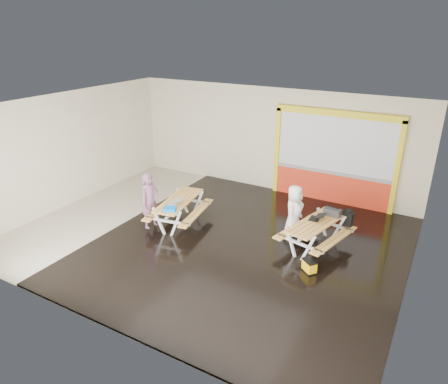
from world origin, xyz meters
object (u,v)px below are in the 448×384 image
Objects in this scene: toolbox at (332,212)px; backpack at (348,218)px; picnic_table_right at (316,228)px; fluke_bag at (309,266)px; person_left at (150,201)px; picnic_table_left at (179,206)px; laptop_right at (317,218)px; dark_case at (298,239)px; blue_pouch at (170,209)px; person_right at (294,212)px; laptop_left at (175,202)px.

toolbox reaches higher than backpack.
fluke_bag is at bearing -77.98° from picnic_table_right.
picnic_table_left is at bearing -37.23° from person_left.
dark_case is (-0.42, -0.04, -0.70)m from laptop_right.
fluke_bag is at bearing -80.78° from person_left.
blue_pouch reaches higher than fluke_bag.
person_right reaches higher than toolbox.
picnic_table_right is 0.67m from dark_case.
laptop_left is at bearing -57.71° from person_left.
backpack is at bearing 26.38° from blue_pouch.
backpack is at bearing 32.30° from dark_case.
fluke_bag is at bearing -100.38° from backpack.
toolbox is at bearing 15.89° from picnic_table_left.
dark_case is 1.44m from fluke_bag.
person_right is 3.30× the size of backpack.
person_left is 3.91× the size of fluke_bag.
laptop_right is 0.87× the size of toolbox.
person_left is at bearing -163.56° from laptop_right.
backpack reaches higher than picnic_table_left.
laptop_right is at bearing 5.95° from dark_case.
toolbox is (4.61, 1.70, 0.05)m from person_left.
toolbox is at bearing 90.34° from fluke_bag.
person_left is 4.11× the size of laptop_right.
laptop_right is (3.76, 0.73, 0.22)m from picnic_table_left.
blue_pouch is (-3.58, -1.31, 0.24)m from picnic_table_right.
picnic_table_left is 4.10m from fluke_bag.
laptop_left is 3.81m from laptop_right.
toolbox is 1.09× the size of fluke_bag.
blue_pouch is 3.88m from fluke_bag.
dark_case is (3.33, 0.69, -0.48)m from picnic_table_left.
picnic_table_right reaches higher than dark_case.
person_left is 3.94m from person_right.
person_right is at bearing -60.90° from person_left.
toolbox is 1.84m from fluke_bag.
picnic_table_right is 6.76× the size of blue_pouch.
laptop_right is (-0.04, 0.13, 0.23)m from picnic_table_right.
fluke_bag is (0.92, -1.34, -0.61)m from person_right.
laptop_left reaches higher than laptop_right.
picnic_table_right is 5.73× the size of dark_case.
picnic_table_right reaches higher than fluke_bag.
backpack is 1.08× the size of fluke_bag.
laptop_right is at bearing 15.23° from laptop_left.
toolbox is at bearing 25.99° from blue_pouch.
blue_pouch reaches higher than dark_case.
laptop_right is 1.22× the size of blue_pouch.
person_left is 4.27× the size of dark_case.
person_left is at bearing 108.56° from person_right.
picnic_table_left is 5.45× the size of laptop_right.
picnic_table_left is 4.20m from toolbox.
picnic_table_right is (3.80, 0.60, -0.01)m from picnic_table_left.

